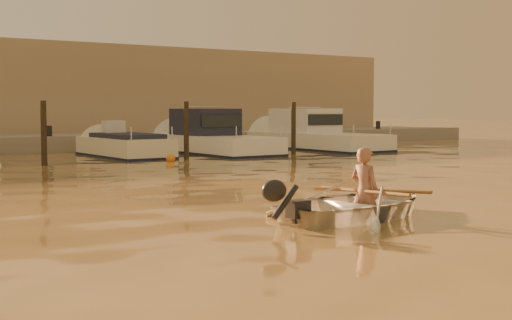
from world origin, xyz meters
TOP-DOWN VIEW (x-y plane):
  - ground_plane at (0.00, 0.00)m, footprint 160.00×160.00m
  - dinghy at (0.65, 0.45)m, footprint 3.51×2.75m
  - person at (0.75, 0.46)m, footprint 0.42×0.57m
  - outboard_motor at (-0.83, 0.21)m, footprint 0.95×0.54m
  - oar_port at (0.90, 0.49)m, footprint 0.81×1.98m
  - oar_starboard at (0.70, 0.45)m, footprint 0.10×2.10m
  - moored_boat_3 at (3.44, 16.00)m, footprint 1.90×5.54m
  - moored_boat_4 at (7.22, 16.00)m, footprint 2.40×7.35m
  - moored_boat_5 at (12.38, 16.00)m, footprint 2.45×8.16m
  - piling_2 at (-0.20, 13.80)m, footprint 0.18×0.18m
  - piling_3 at (4.80, 13.80)m, footprint 0.18×0.18m
  - piling_4 at (9.50, 13.80)m, footprint 0.18×0.18m
  - fender_d at (3.79, 13.06)m, footprint 0.30×0.30m
  - fender_e at (8.18, 12.85)m, footprint 0.30×0.30m

SIDE VIEW (x-z plane):
  - ground_plane at x=0.00m, z-range 0.00..0.00m
  - fender_d at x=3.79m, z-range -0.05..0.25m
  - fender_e at x=8.18m, z-range -0.05..0.25m
  - dinghy at x=0.65m, z-range -0.12..0.54m
  - moored_boat_3 at x=3.44m, z-range -0.25..0.70m
  - outboard_motor at x=-0.83m, z-range -0.07..0.63m
  - person at x=0.75m, z-range -0.30..1.13m
  - oar_port at x=0.90m, z-range 0.35..0.49m
  - oar_starboard at x=0.70m, z-range 0.35..0.49m
  - moored_boat_4 at x=7.22m, z-range -0.25..1.50m
  - moored_boat_5 at x=12.38m, z-range -0.25..1.50m
  - piling_2 at x=-0.20m, z-range -0.20..2.00m
  - piling_3 at x=4.80m, z-range -0.20..2.00m
  - piling_4 at x=9.50m, z-range -0.20..2.00m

